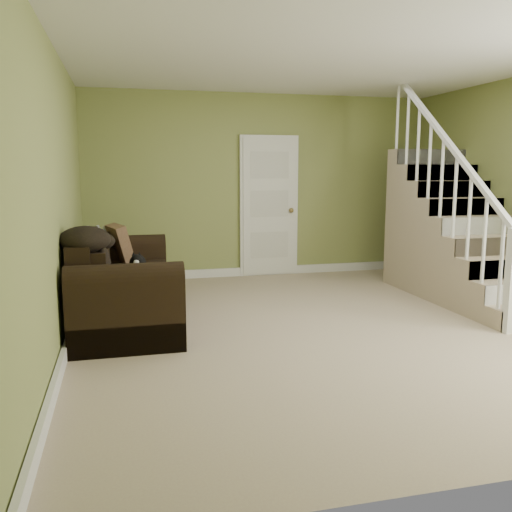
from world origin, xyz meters
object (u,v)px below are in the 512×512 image
side_table (99,272)px  cat (138,262)px  sofa (120,288)px  banana (145,282)px

side_table → cat: side_table is taller
sofa → cat: 0.36m
sofa → banana: size_ratio=12.18×
side_table → banana: (0.47, -1.58, 0.18)m
side_table → cat: 0.96m
side_table → cat: size_ratio=1.92×
side_table → banana: side_table is taller
sofa → banana: sofa is taller
sofa → side_table: size_ratio=2.57×
sofa → side_table: bearing=103.4°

